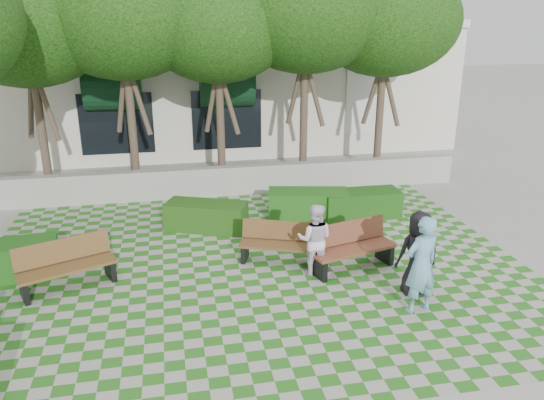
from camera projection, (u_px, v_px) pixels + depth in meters
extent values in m
plane|color=gray|center=(262.00, 289.00, 10.89)|extent=(90.00, 90.00, 0.00)
plane|color=#2B721E|center=(254.00, 268.00, 11.82)|extent=(12.00, 12.00, 0.00)
cube|color=#9E9B93|center=(227.00, 181.00, 16.48)|extent=(15.00, 0.36, 0.90)
cube|color=brown|center=(353.00, 249.00, 11.59)|extent=(2.06, 1.10, 0.07)
cube|color=brown|center=(347.00, 232.00, 11.74)|extent=(1.94, 0.66, 0.49)
cube|color=black|center=(319.00, 267.00, 11.31)|extent=(0.25, 0.56, 0.48)
cube|color=black|center=(385.00, 252.00, 12.05)|extent=(0.25, 0.56, 0.48)
cube|color=brown|center=(279.00, 245.00, 11.93)|extent=(1.82, 1.11, 0.06)
cube|color=brown|center=(280.00, 230.00, 12.08)|extent=(1.68, 0.73, 0.44)
cube|color=black|center=(245.00, 252.00, 12.12)|extent=(0.26, 0.49, 0.43)
cube|color=black|center=(313.00, 256.00, 11.89)|extent=(0.26, 0.49, 0.43)
cube|color=brown|center=(67.00, 268.00, 10.77)|extent=(2.00, 1.28, 0.06)
cube|color=brown|center=(62.00, 250.00, 10.89)|extent=(1.82, 0.87, 0.48)
cube|color=black|center=(24.00, 290.00, 10.40)|extent=(0.30, 0.53, 0.47)
cube|color=black|center=(110.00, 268.00, 11.30)|extent=(0.30, 0.53, 0.47)
cube|color=#184512|center=(361.00, 204.00, 14.71)|extent=(2.14, 0.87, 0.74)
cube|color=#1C5115|center=(308.00, 204.00, 14.66)|extent=(2.31, 1.29, 0.76)
cube|color=#1D4512|center=(206.00, 216.00, 13.83)|extent=(2.23, 1.55, 0.73)
cube|color=#194D14|center=(3.00, 261.00, 11.28)|extent=(2.27, 1.11, 0.76)
imported|color=#6BA6C3|center=(421.00, 265.00, 9.81)|extent=(0.79, 0.61, 1.93)
imported|color=black|center=(418.00, 254.00, 10.47)|extent=(0.88, 0.59, 1.74)
imported|color=white|center=(315.00, 240.00, 11.32)|extent=(0.94, 0.83, 1.60)
cylinder|color=#47382B|center=(42.00, 135.00, 16.31)|extent=(0.26, 0.26, 3.64)
ellipsoid|color=#1E4C11|center=(26.00, 24.00, 15.23)|extent=(4.80, 4.80, 3.60)
cylinder|color=#47382B|center=(132.00, 129.00, 16.77)|extent=(0.26, 0.26, 3.81)
ellipsoid|color=#1E4C11|center=(122.00, 16.00, 15.65)|extent=(5.00, 5.00, 3.75)
cylinder|color=#47382B|center=(221.00, 129.00, 17.33)|extent=(0.26, 0.26, 3.58)
ellipsoid|color=#1E4C11|center=(217.00, 26.00, 16.27)|extent=(4.60, 4.60, 3.45)
cylinder|color=#47382B|center=(304.00, 121.00, 17.79)|extent=(0.26, 0.26, 3.92)
ellipsoid|color=#1E4C11|center=(306.00, 10.00, 16.63)|extent=(5.20, 5.20, 3.90)
cylinder|color=#47382B|center=(379.00, 121.00, 18.32)|extent=(0.26, 0.26, 3.70)
ellipsoid|color=#1E4C11|center=(386.00, 21.00, 17.23)|extent=(4.80, 4.80, 3.60)
cube|color=silver|center=(227.00, 82.00, 23.38)|extent=(18.00, 8.00, 5.00)
cube|color=white|center=(238.00, 24.00, 18.85)|extent=(18.00, 0.30, 0.30)
cube|color=black|center=(367.00, 99.00, 20.68)|extent=(1.40, 0.10, 2.40)
cylinder|color=#0E341A|center=(113.00, 85.00, 18.67)|extent=(3.00, 1.80, 1.80)
cube|color=black|center=(117.00, 124.00, 19.13)|extent=(2.60, 0.08, 2.20)
cylinder|color=#0E341A|center=(226.00, 82.00, 19.41)|extent=(3.00, 1.80, 1.80)
cube|color=black|center=(227.00, 120.00, 19.87)|extent=(2.60, 0.08, 2.20)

